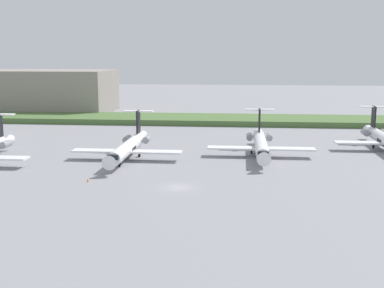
{
  "coord_description": "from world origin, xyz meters",
  "views": [
    {
      "loc": [
        9.95,
        -77.84,
        21.55
      ],
      "look_at": [
        0.0,
        23.59,
        3.0
      ],
      "focal_mm": 46.08,
      "sensor_mm": 36.0,
      "label": 1
    }
  ],
  "objects": [
    {
      "name": "regional_jet_fourth",
      "position": [
        14.52,
        27.71,
        2.54
      ],
      "size": [
        22.81,
        31.0,
        9.0
      ],
      "color": "white",
      "rests_on": "ground"
    },
    {
      "name": "distant_hangar",
      "position": [
        -66.46,
        102.7,
        7.89
      ],
      "size": [
        55.32,
        29.55,
        15.78
      ],
      "primitive_type": "cube",
      "color": "gray",
      "rests_on": "ground"
    },
    {
      "name": "grass_berm",
      "position": [
        0.0,
        79.74,
        0.88
      ],
      "size": [
        320.0,
        20.0,
        1.76
      ],
      "primitive_type": "cube",
      "color": "#4C6B38",
      "rests_on": "ground"
    },
    {
      "name": "regional_jet_third",
      "position": [
        -13.21,
        21.75,
        2.54
      ],
      "size": [
        22.81,
        31.0,
        9.0
      ],
      "color": "white",
      "rests_on": "ground"
    },
    {
      "name": "ground_plane",
      "position": [
        0.0,
        30.0,
        0.0
      ],
      "size": [
        500.0,
        500.0,
        0.0
      ],
      "primitive_type": "plane",
      "color": "gray"
    },
    {
      "name": "safety_cone_front_marker",
      "position": [
        -15.9,
        2.15,
        0.28
      ],
      "size": [
        0.44,
        0.44,
        0.55
      ],
      "primitive_type": "cone",
      "color": "orange",
      "rests_on": "ground"
    }
  ]
}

